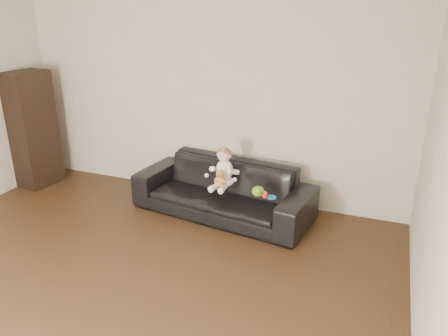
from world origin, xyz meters
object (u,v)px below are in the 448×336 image
at_px(baby, 224,170).
at_px(toy_green, 258,191).
at_px(teddy_bear, 220,179).
at_px(toy_blue_disc, 272,197).
at_px(cabinet, 33,130).
at_px(toy_rattle, 265,195).
at_px(sofa, 223,190).

relative_size(baby, toy_green, 2.86).
distance_m(teddy_bear, toy_blue_disc, 0.60).
bearing_deg(toy_blue_disc, cabinet, 177.33).
distance_m(teddy_bear, toy_green, 0.44).
relative_size(teddy_bear, toy_green, 1.23).
bearing_deg(baby, cabinet, -175.27).
height_order(toy_green, toy_rattle, toy_green).
bearing_deg(toy_rattle, sofa, 156.55).
height_order(cabinet, toy_green, cabinet).
relative_size(cabinet, toy_blue_disc, 15.06).
distance_m(toy_green, toy_blue_disc, 0.16).
bearing_deg(teddy_bear, cabinet, -173.42).
bearing_deg(teddy_bear, toy_blue_disc, 14.00).
bearing_deg(baby, toy_blue_disc, -4.02).
relative_size(toy_green, toy_rattle, 2.20).
height_order(teddy_bear, toy_rattle, teddy_bear).
bearing_deg(toy_green, cabinet, 177.19).
height_order(sofa, toy_green, sofa).
relative_size(cabinet, baby, 3.38).
xyz_separation_m(teddy_bear, toy_blue_disc, (0.58, 0.04, -0.14)).
distance_m(cabinet, baby, 2.76).
bearing_deg(cabinet, toy_rattle, 4.57).
xyz_separation_m(sofa, teddy_bear, (0.06, -0.25, 0.25)).
bearing_deg(toy_rattle, toy_green, 158.00).
xyz_separation_m(sofa, toy_blue_disc, (0.65, -0.22, 0.10)).
bearing_deg(sofa, toy_rattle, -15.66).
bearing_deg(cabinet, sofa, 9.21).
distance_m(cabinet, toy_rattle, 3.30).
bearing_deg(toy_blue_disc, sofa, 161.53).
bearing_deg(toy_blue_disc, teddy_bear, -176.54).
height_order(teddy_bear, toy_blue_disc, teddy_bear).
xyz_separation_m(cabinet, toy_rattle, (3.28, -0.19, -0.33)).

